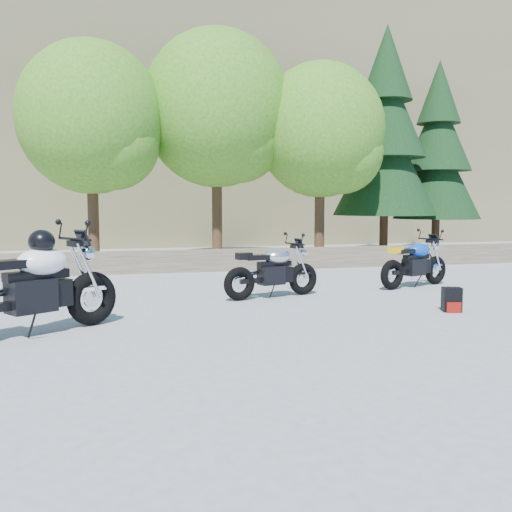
# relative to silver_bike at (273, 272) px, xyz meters

# --- Properties ---
(ground) EXTENTS (90.00, 90.00, 0.00)m
(ground) POSITION_rel_silver_bike_xyz_m (-0.57, -1.28, -0.45)
(ground) COLOR gray
(ground) RESTS_ON ground
(stone_wall) EXTENTS (22.00, 0.55, 0.50)m
(stone_wall) POSITION_rel_silver_bike_xyz_m (-0.57, 4.22, -0.20)
(stone_wall) COLOR brown
(stone_wall) RESTS_ON ground
(hillside) EXTENTS (80.00, 30.00, 15.00)m
(hillside) POSITION_rel_silver_bike_xyz_m (2.43, 26.72, 7.05)
(hillside) COLOR brown
(hillside) RESTS_ON ground
(tree_decid_left) EXTENTS (3.67, 3.67, 5.62)m
(tree_decid_left) POSITION_rel_silver_bike_xyz_m (-2.97, 5.85, 3.19)
(tree_decid_left) COLOR #382314
(tree_decid_left) RESTS_ON ground
(tree_decid_mid) EXTENTS (4.08, 4.08, 6.24)m
(tree_decid_mid) POSITION_rel_silver_bike_xyz_m (0.34, 6.25, 3.59)
(tree_decid_mid) COLOR #382314
(tree_decid_mid) RESTS_ON ground
(tree_decid_right) EXTENTS (3.54, 3.54, 5.41)m
(tree_decid_right) POSITION_rel_silver_bike_xyz_m (3.13, 5.65, 3.05)
(tree_decid_right) COLOR #382314
(tree_decid_right) RESTS_ON ground
(conifer_near) EXTENTS (3.17, 3.17, 7.06)m
(conifer_near) POSITION_rel_silver_bike_xyz_m (5.63, 6.92, 3.23)
(conifer_near) COLOR #382314
(conifer_near) RESTS_ON ground
(conifer_far) EXTENTS (2.82, 2.82, 6.27)m
(conifer_far) POSITION_rel_silver_bike_xyz_m (7.83, 7.52, 2.82)
(conifer_far) COLOR #382314
(conifer_far) RESTS_ON ground
(silver_bike) EXTENTS (1.81, 0.70, 0.92)m
(silver_bike) POSITION_rel_silver_bike_xyz_m (0.00, 0.00, 0.00)
(silver_bike) COLOR black
(silver_bike) RESTS_ON ground
(white_bike) EXTENTS (2.04, 1.42, 1.29)m
(white_bike) POSITION_rel_silver_bike_xyz_m (-3.63, -2.00, 0.18)
(white_bike) COLOR black
(white_bike) RESTS_ON ground
(blue_bike) EXTENTS (1.78, 0.83, 0.93)m
(blue_bike) POSITION_rel_silver_bike_xyz_m (3.02, 0.53, 0.00)
(blue_bike) COLOR black
(blue_bike) RESTS_ON ground
(backpack) EXTENTS (0.31, 0.29, 0.36)m
(backpack) POSITION_rel_silver_bike_xyz_m (2.22, -1.92, -0.27)
(backpack) COLOR black
(backpack) RESTS_ON ground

